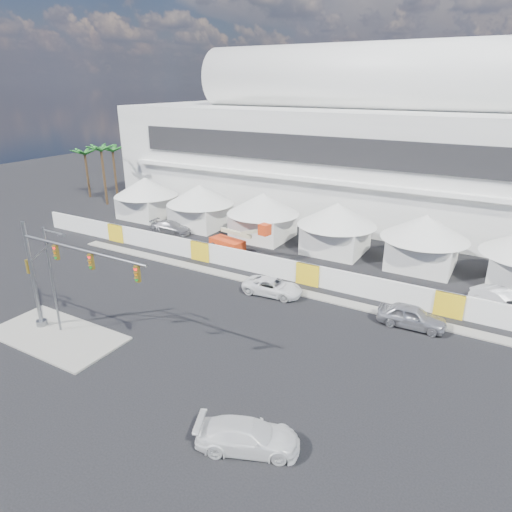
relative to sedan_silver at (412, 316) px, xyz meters
The scene contains 15 objects.
ground 19.52m from the sedan_silver, 144.32° to the right, with size 160.00×160.00×0.00m, color black.
median_island 26.16m from the sedan_silver, 146.65° to the right, with size 10.00×5.00×0.15m, color gray.
far_curb 4.38m from the sedan_silver, 15.11° to the left, with size 80.00×1.20×0.12m, color gray.
stadium 32.13m from the sedan_silver, 103.33° to the left, with size 80.00×24.80×21.98m.
tent_row 20.00m from the sedan_silver, 140.56° to the left, with size 53.40×8.40×5.40m.
hoarding_fence 10.33m from the sedan_silver, 162.40° to the left, with size 70.00×0.25×2.00m, color white.
palm_cluster 52.88m from the sedan_silver, 159.81° to the left, with size 10.60×10.60×8.55m.
sedan_silver is the anchor object (origin of this frame).
pickup_curb 11.64m from the sedan_silver, behind, with size 5.17×2.38×1.44m, color white.
pickup_near 17.18m from the sedan_silver, 104.54° to the right, with size 5.22×2.12×1.51m, color white.
lot_car_a 8.58m from the sedan_silver, 48.59° to the left, with size 4.95×1.72×1.63m, color white.
lot_car_c 31.60m from the sedan_silver, 164.24° to the left, with size 5.14×2.09×1.49m, color #A8A9AD.
traffic_mast 26.05m from the sedan_silver, 147.13° to the right, with size 11.65×0.79×8.10m.
streetlight_median 26.20m from the sedan_silver, 147.92° to the right, with size 2.19×0.22×7.93m.
boom_lift 21.68m from the sedan_silver, 160.83° to the left, with size 7.98×2.47×3.97m.
Camera 1 is at (20.90, -20.62, 17.26)m, focal length 32.00 mm.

